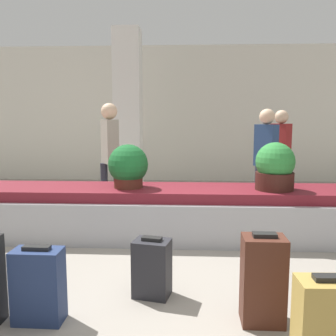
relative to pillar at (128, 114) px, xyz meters
name	(u,v)px	position (x,y,z in m)	size (l,w,h in m)	color
ground_plane	(158,299)	(0.91, -4.32, -1.60)	(18.00, 18.00, 0.00)	gray
back_wall	(177,114)	(0.91, 1.73, 0.00)	(18.00, 0.06, 3.20)	beige
carousel	(168,213)	(0.91, -2.63, -1.29)	(6.92, 0.98, 0.64)	#9E9EA3
pillar	(128,114)	(0.00, 0.00, 0.00)	(0.51, 0.51, 3.20)	silver
suitcase_0	(38,286)	(0.05, -4.71, -1.32)	(0.37, 0.21, 0.59)	navy
suitcase_1	(263,280)	(1.72, -4.64, -1.27)	(0.31, 0.24, 0.69)	#472319
suitcase_3	(152,268)	(0.86, -4.25, -1.35)	(0.34, 0.28, 0.52)	#232328
suitcase_4	(329,326)	(2.01, -5.17, -1.31)	(0.40, 0.23, 0.61)	#A3843D
potted_plant_0	(275,168)	(2.23, -2.71, -0.68)	(0.48, 0.48, 0.59)	#381914
potted_plant_1	(128,167)	(0.41, -2.66, -0.69)	(0.50, 0.50, 0.55)	#4C2319
traveler_0	(110,149)	(-0.01, -1.71, -0.55)	(0.32, 0.37, 1.74)	#282833
traveler_1	(280,149)	(2.77, -0.75, -0.62)	(0.35, 0.36, 1.65)	#282833
traveler_2	(266,153)	(2.34, -1.60, -0.61)	(0.36, 0.35, 1.65)	#282833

